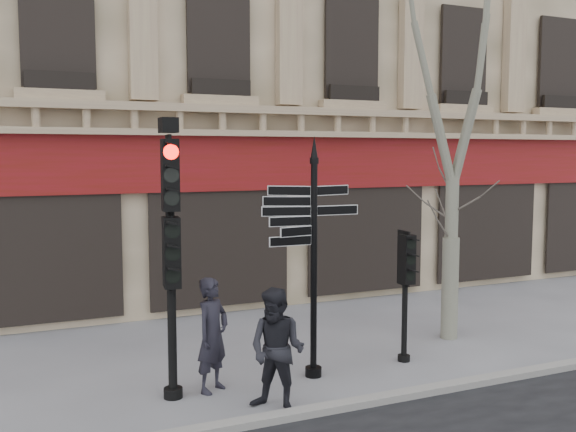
% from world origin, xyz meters
% --- Properties ---
extents(ground, '(80.00, 80.00, 0.00)m').
position_xyz_m(ground, '(0.00, 0.00, 0.00)').
color(ground, slate).
rests_on(ground, ground).
extents(kerb, '(80.00, 0.25, 0.12)m').
position_xyz_m(kerb, '(0.00, -1.40, 0.06)').
color(kerb, gray).
rests_on(kerb, ground).
extents(fingerpost, '(2.04, 2.04, 4.13)m').
position_xyz_m(fingerpost, '(0.12, 0.09, 2.77)').
color(fingerpost, black).
rests_on(fingerpost, ground).
extents(traffic_signal_main, '(0.52, 0.40, 4.37)m').
position_xyz_m(traffic_signal_main, '(-2.33, 0.10, 2.76)').
color(traffic_signal_main, black).
rests_on(traffic_signal_main, ground).
extents(traffic_signal_secondary, '(0.42, 0.31, 2.37)m').
position_xyz_m(traffic_signal_secondary, '(2.01, 0.14, 1.65)').
color(traffic_signal_secondary, black).
rests_on(traffic_signal_secondary, ground).
extents(plane_tree, '(3.07, 3.07, 8.15)m').
position_xyz_m(plane_tree, '(3.72, 1.02, 5.72)').
color(plane_tree, gray).
rests_on(plane_tree, ground).
extents(pedestrian_a, '(0.81, 0.76, 1.86)m').
position_xyz_m(pedestrian_a, '(-1.66, 0.14, 0.93)').
color(pedestrian_a, black).
rests_on(pedestrian_a, ground).
extents(pedestrian_b, '(1.12, 1.14, 1.85)m').
position_xyz_m(pedestrian_b, '(-1.02, -1.02, 0.93)').
color(pedestrian_b, black).
rests_on(pedestrian_b, ground).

